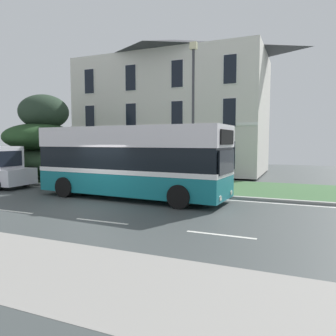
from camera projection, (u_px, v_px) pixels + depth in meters
ground_plane at (102, 202)px, 14.01m from camera, size 60.00×56.00×0.18m
georgian_townhouse at (174, 106)px, 27.38m from camera, size 15.44×8.32×11.11m
iron_verge_railing at (102, 178)px, 17.79m from camera, size 12.24×0.04×0.97m
evergreen_tree at (41, 140)px, 21.88m from camera, size 4.80×4.84×5.73m
single_decker_bus at (131, 161)px, 14.74m from camera, size 9.23×3.10×3.31m
street_lamp_post at (193, 107)px, 16.52m from camera, size 0.36×0.24×7.58m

